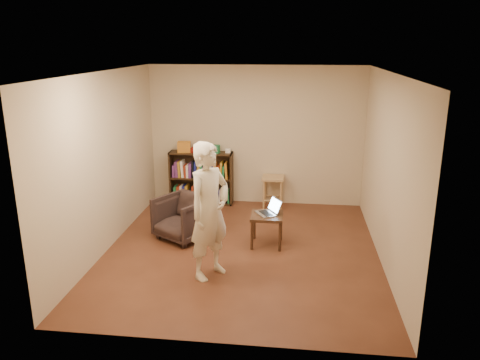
# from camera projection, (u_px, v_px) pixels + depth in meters

# --- Properties ---
(floor) EXTENTS (4.50, 4.50, 0.00)m
(floor) POSITION_uv_depth(u_px,v_px,m) (242.00, 251.00, 6.97)
(floor) COLOR #4B2618
(floor) RESTS_ON ground
(ceiling) EXTENTS (4.50, 4.50, 0.00)m
(ceiling) POSITION_uv_depth(u_px,v_px,m) (242.00, 72.00, 6.24)
(ceiling) COLOR silver
(ceiling) RESTS_ON wall_back
(wall_back) EXTENTS (4.00, 0.00, 4.00)m
(wall_back) POSITION_uv_depth(u_px,v_px,m) (256.00, 136.00, 8.75)
(wall_back) COLOR beige
(wall_back) RESTS_ON floor
(wall_left) EXTENTS (0.00, 4.50, 4.50)m
(wall_left) POSITION_uv_depth(u_px,v_px,m) (106.00, 162.00, 6.84)
(wall_left) COLOR beige
(wall_left) RESTS_ON floor
(wall_right) EXTENTS (0.00, 4.50, 4.50)m
(wall_right) POSITION_uv_depth(u_px,v_px,m) (387.00, 171.00, 6.38)
(wall_right) COLOR beige
(wall_right) RESTS_ON floor
(bookshelf) EXTENTS (1.20, 0.30, 1.00)m
(bookshelf) POSITION_uv_depth(u_px,v_px,m) (202.00, 181.00, 8.96)
(bookshelf) COLOR black
(bookshelf) RESTS_ON floor
(box_yellow) EXTENTS (0.27, 0.21, 0.20)m
(box_yellow) POSITION_uv_depth(u_px,v_px,m) (184.00, 147.00, 8.78)
(box_yellow) COLOR orange
(box_yellow) RESTS_ON bookshelf
(red_cloth) EXTENTS (0.30, 0.24, 0.09)m
(red_cloth) POSITION_uv_depth(u_px,v_px,m) (199.00, 150.00, 8.78)
(red_cloth) COLOR maroon
(red_cloth) RESTS_ON bookshelf
(box_green) EXTENTS (0.16, 0.16, 0.14)m
(box_green) POSITION_uv_depth(u_px,v_px,m) (215.00, 149.00, 8.72)
(box_green) COLOR #1E7242
(box_green) RESTS_ON bookshelf
(box_white) EXTENTS (0.09, 0.09, 0.07)m
(box_white) POSITION_uv_depth(u_px,v_px,m) (228.00, 151.00, 8.75)
(box_white) COLOR white
(box_white) RESTS_ON bookshelf
(stool) EXTENTS (0.40, 0.40, 0.58)m
(stool) POSITION_uv_depth(u_px,v_px,m) (273.00, 183.00, 8.73)
(stool) COLOR #B17C56
(stool) RESTS_ON floor
(armchair) EXTENTS (1.01, 1.02, 0.68)m
(armchair) POSITION_uv_depth(u_px,v_px,m) (183.00, 218.00, 7.34)
(armchair) COLOR #2E221F
(armchair) RESTS_ON floor
(side_table) EXTENTS (0.48, 0.48, 0.49)m
(side_table) POSITION_uv_depth(u_px,v_px,m) (267.00, 220.00, 7.07)
(side_table) COLOR black
(side_table) RESTS_ON floor
(laptop) EXTENTS (0.43, 0.44, 0.23)m
(laptop) POSITION_uv_depth(u_px,v_px,m) (269.00, 210.00, 7.07)
(laptop) COLOR #B1B1B6
(laptop) RESTS_ON side_table
(person) EXTENTS (0.73, 0.79, 1.81)m
(person) POSITION_uv_depth(u_px,v_px,m) (209.00, 211.00, 6.00)
(person) COLOR beige
(person) RESTS_ON floor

